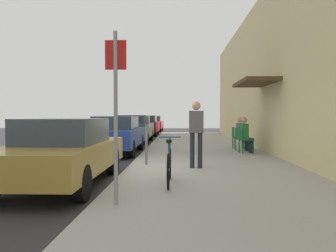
# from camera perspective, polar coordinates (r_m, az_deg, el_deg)

# --- Properties ---
(ground_plane) EXTENTS (60.00, 60.00, 0.00)m
(ground_plane) POSITION_cam_1_polar(r_m,az_deg,el_deg) (8.88, -6.95, -7.71)
(ground_plane) COLOR #2D2D30
(sidewalk_slab) EXTENTS (4.50, 32.00, 0.12)m
(sidewalk_slab) POSITION_cam_1_polar(r_m,az_deg,el_deg) (10.78, 6.71, -5.70)
(sidewalk_slab) COLOR #9E9B93
(sidewalk_slab) RESTS_ON ground_plane
(building_facade) EXTENTS (1.40, 32.00, 6.12)m
(building_facade) POSITION_cam_1_polar(r_m,az_deg,el_deg) (11.27, 19.18, 9.82)
(building_facade) COLOR beige
(building_facade) RESTS_ON ground_plane
(parked_car_0) EXTENTS (1.80, 4.40, 1.39)m
(parked_car_0) POSITION_cam_1_polar(r_m,az_deg,el_deg) (7.52, -17.18, -3.97)
(parked_car_0) COLOR #A58433
(parked_car_0) RESTS_ON ground_plane
(parked_car_1) EXTENTS (1.80, 4.40, 1.43)m
(parked_car_1) POSITION_cam_1_polar(r_m,az_deg,el_deg) (13.26, -8.74, -1.36)
(parked_car_1) COLOR navy
(parked_car_1) RESTS_ON ground_plane
(parked_car_2) EXTENTS (1.80, 4.40, 1.47)m
(parked_car_2) POSITION_cam_1_polar(r_m,az_deg,el_deg) (18.54, -5.68, -0.38)
(parked_car_2) COLOR #47514C
(parked_car_2) RESTS_ON ground_plane
(parked_car_3) EXTENTS (1.80, 4.40, 1.45)m
(parked_car_3) POSITION_cam_1_polar(r_m,az_deg,el_deg) (24.70, -3.76, 0.15)
(parked_car_3) COLOR maroon
(parked_car_3) RESTS_ON ground_plane
(parked_car_4) EXTENTS (1.80, 4.40, 1.41)m
(parked_car_4) POSITION_cam_1_polar(r_m,az_deg,el_deg) (30.80, -2.63, 0.42)
(parked_car_4) COLOR maroon
(parked_car_4) RESTS_ON ground_plane
(parking_meter) EXTENTS (0.12, 0.10, 1.32)m
(parking_meter) POSITION_cam_1_polar(r_m,az_deg,el_deg) (9.33, -3.65, -1.75)
(parking_meter) COLOR slate
(parking_meter) RESTS_ON sidewalk_slab
(street_sign) EXTENTS (0.32, 0.06, 2.60)m
(street_sign) POSITION_cam_1_polar(r_m,az_deg,el_deg) (5.18, -8.74, 3.71)
(street_sign) COLOR gray
(street_sign) RESTS_ON sidewalk_slab
(bicycle_0) EXTENTS (0.46, 1.71, 0.90)m
(bicycle_0) POSITION_cam_1_polar(r_m,az_deg,el_deg) (6.72, 0.19, -6.63)
(bicycle_0) COLOR black
(bicycle_0) RESTS_ON sidewalk_slab
(cafe_chair_0) EXTENTS (0.50, 0.50, 0.87)m
(cafe_chair_0) POSITION_cam_1_polar(r_m,az_deg,el_deg) (12.37, 12.61, -2.14)
(cafe_chair_0) COLOR #14592D
(cafe_chair_0) RESTS_ON sidewalk_slab
(seated_patron_0) EXTENTS (0.47, 0.41, 1.29)m
(seated_patron_0) POSITION_cam_1_polar(r_m,az_deg,el_deg) (12.38, 12.88, -1.25)
(seated_patron_0) COLOR #232838
(seated_patron_0) RESTS_ON sidewalk_slab
(cafe_chair_1) EXTENTS (0.51, 0.51, 0.87)m
(cafe_chair_1) POSITION_cam_1_polar(r_m,az_deg,el_deg) (13.14, 11.98, -1.91)
(cafe_chair_1) COLOR #14592D
(cafe_chair_1) RESTS_ON sidewalk_slab
(seated_patron_1) EXTENTS (0.47, 0.41, 1.29)m
(seated_patron_1) POSITION_cam_1_polar(r_m,az_deg,el_deg) (13.15, 12.23, -1.07)
(seated_patron_1) COLOR #232838
(seated_patron_1) RESTS_ON sidewalk_slab
(cafe_chair_2) EXTENTS (0.44, 0.44, 0.87)m
(cafe_chair_2) POSITION_cam_1_polar(r_m,az_deg,el_deg) (14.05, 11.32, -1.67)
(cafe_chair_2) COLOR #14592D
(cafe_chair_2) RESTS_ON sidewalk_slab
(pedestrian_standing) EXTENTS (0.36, 0.22, 1.70)m
(pedestrian_standing) POSITION_cam_1_polar(r_m,az_deg,el_deg) (8.70, 4.73, -0.48)
(pedestrian_standing) COLOR #232838
(pedestrian_standing) RESTS_ON sidewalk_slab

